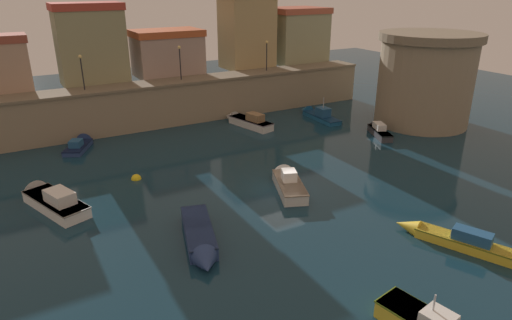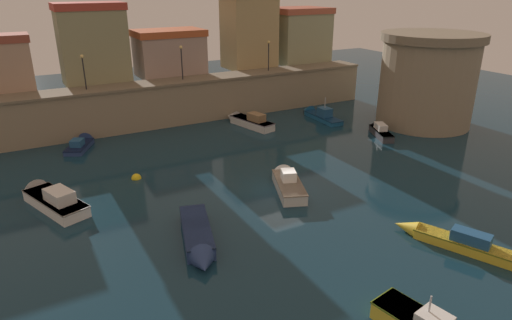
{
  "view_description": "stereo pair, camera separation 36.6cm",
  "coord_description": "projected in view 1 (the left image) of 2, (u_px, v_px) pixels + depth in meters",
  "views": [
    {
      "loc": [
        -16.08,
        -24.45,
        13.96
      ],
      "look_at": [
        0.0,
        3.95,
        0.95
      ],
      "focal_mm": 31.51,
      "sensor_mm": 36.0,
      "label": 1
    },
    {
      "loc": [
        -15.76,
        -24.63,
        13.96
      ],
      "look_at": [
        0.0,
        3.95,
        0.95
      ],
      "focal_mm": 31.51,
      "sensor_mm": 36.0,
      "label": 2
    }
  ],
  "objects": [
    {
      "name": "quay_lamp_1",
      "position": [
        180.0,
        57.0,
        45.9
      ],
      "size": [
        0.32,
        0.32,
        3.46
      ],
      "color": "black",
      "rests_on": "quay_wall"
    },
    {
      "name": "moored_boat_5",
      "position": [
        316.0,
        114.0,
        49.39
      ],
      "size": [
        1.74,
        6.7,
        2.99
      ],
      "rotation": [
        0.0,
        0.0,
        1.53
      ],
      "color": "#195689",
      "rests_on": "ground"
    },
    {
      "name": "moored_boat_4",
      "position": [
        246.0,
        121.0,
        46.59
      ],
      "size": [
        3.0,
        6.8,
        1.88
      ],
      "rotation": [
        0.0,
        0.0,
        1.81
      ],
      "color": "silver",
      "rests_on": "ground"
    },
    {
      "name": "quay_lamp_2",
      "position": [
        267.0,
        51.0,
        50.66
      ],
      "size": [
        0.32,
        0.32,
        3.36
      ],
      "color": "black",
      "rests_on": "quay_wall"
    },
    {
      "name": "mooring_buoy_0",
      "position": [
        136.0,
        179.0,
        34.08
      ],
      "size": [
        0.76,
        0.76,
        0.76
      ],
      "primitive_type": "sphere",
      "color": "yellow",
      "rests_on": "ground"
    },
    {
      "name": "quay_wall",
      "position": [
        182.0,
        100.0,
        47.54
      ],
      "size": [
        44.48,
        3.6,
        4.44
      ],
      "color": "gray",
      "rests_on": "ground"
    },
    {
      "name": "moored_boat_2",
      "position": [
        49.0,
        199.0,
        29.86
      ],
      "size": [
        4.11,
        7.17,
        2.04
      ],
      "rotation": [
        0.0,
        0.0,
        1.93
      ],
      "color": "white",
      "rests_on": "ground"
    },
    {
      "name": "moored_boat_1",
      "position": [
        378.0,
        130.0,
        43.91
      ],
      "size": [
        3.08,
        5.15,
        1.43
      ],
      "rotation": [
        0.0,
        0.0,
        1.15
      ],
      "color": "#333338",
      "rests_on": "ground"
    },
    {
      "name": "moored_boat_7",
      "position": [
        287.0,
        180.0,
        32.68
      ],
      "size": [
        3.68,
        6.13,
        1.91
      ],
      "rotation": [
        0.0,
        0.0,
        1.2
      ],
      "color": "silver",
      "rests_on": "ground"
    },
    {
      "name": "quay_lamp_0",
      "position": [
        81.0,
        67.0,
        41.53
      ],
      "size": [
        0.32,
        0.32,
        3.26
      ],
      "color": "black",
      "rests_on": "quay_wall"
    },
    {
      "name": "moored_boat_6",
      "position": [
        201.0,
        240.0,
        25.2
      ],
      "size": [
        3.25,
        6.72,
        1.47
      ],
      "rotation": [
        0.0,
        0.0,
        -1.85
      ],
      "color": "navy",
      "rests_on": "ground"
    },
    {
      "name": "fortress_tower",
      "position": [
        425.0,
        79.0,
        45.8
      ],
      "size": [
        10.1,
        10.1,
        9.29
      ],
      "color": "gray",
      "rests_on": "ground"
    },
    {
      "name": "moored_boat_0",
      "position": [
        455.0,
        239.0,
        25.39
      ],
      "size": [
        3.79,
        6.96,
        1.46
      ],
      "rotation": [
        0.0,
        0.0,
        1.97
      ],
      "color": "gold",
      "rests_on": "ground"
    },
    {
      "name": "ground_plane",
      "position": [
        283.0,
        190.0,
        32.29
      ],
      "size": [
        109.42,
        109.42,
        0.0
      ],
      "primitive_type": "plane",
      "color": "#112D3D"
    },
    {
      "name": "moored_boat_3",
      "position": [
        81.0,
        144.0,
        40.58
      ],
      "size": [
        3.49,
        4.8,
        1.54
      ],
      "rotation": [
        0.0,
        0.0,
        1.09
      ],
      "color": "navy",
      "rests_on": "ground"
    },
    {
      "name": "old_town_backdrop",
      "position": [
        192.0,
        42.0,
        50.1
      ],
      "size": [
        42.25,
        5.95,
        8.64
      ],
      "color": "tan",
      "rests_on": "ground"
    }
  ]
}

